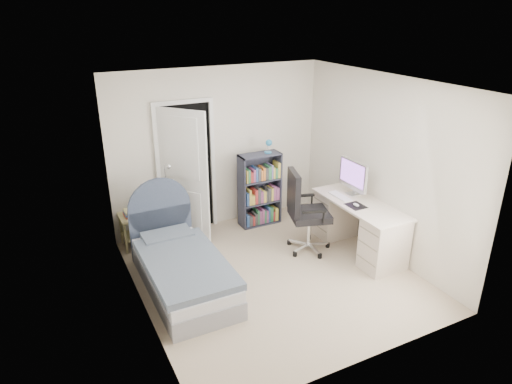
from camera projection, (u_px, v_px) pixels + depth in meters
name	position (u px, v px, depth m)	size (l,w,h in m)	color
room_shell	(275.00, 187.00, 5.58)	(3.50, 3.70, 2.60)	tan
door	(184.00, 172.00, 6.69)	(0.92, 0.66, 2.06)	black
bed	(181.00, 267.00, 5.72)	(0.91, 1.90, 1.17)	gray
nightstand	(133.00, 222.00, 6.63)	(0.40, 0.40, 0.59)	#D4C782
floor_lamp	(169.00, 213.00, 6.61)	(0.18, 0.18, 1.27)	silver
bookcase	(260.00, 192.00, 7.28)	(0.66, 0.28, 1.40)	#353849
desk	(358.00, 224.00, 6.51)	(0.62, 1.54, 1.26)	beige
office_chair	(303.00, 208.00, 6.42)	(0.67, 0.69, 1.21)	silver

